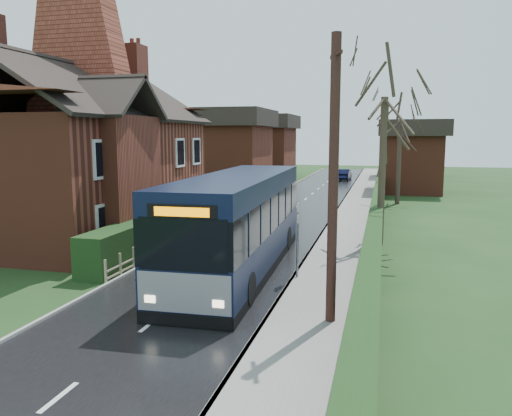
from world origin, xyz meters
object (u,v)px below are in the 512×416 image
(brick_house, at_px, (87,151))
(car_silver, at_px, (211,229))
(telegraph_pole, at_px, (333,183))
(bus_stop_sign, at_px, (298,228))
(car_green, at_px, (179,251))
(bus, at_px, (239,224))

(brick_house, height_order, car_silver, brick_house)
(car_silver, height_order, telegraph_pole, telegraph_pole)
(car_silver, bearing_deg, brick_house, 178.34)
(car_silver, relative_size, bus_stop_sign, 1.45)
(car_green, relative_size, bus_stop_sign, 1.58)
(car_green, bearing_deg, bus_stop_sign, -13.04)
(bus, bearing_deg, brick_house, 151.07)
(bus, bearing_deg, bus_stop_sign, -20.10)
(brick_house, bearing_deg, car_silver, -4.05)
(bus, height_order, car_silver, bus)
(brick_house, xyz_separation_m, telegraph_pole, (13.53, -9.59, -0.46))
(car_green, distance_m, bus_stop_sign, 4.99)
(telegraph_pole, bearing_deg, car_silver, 107.11)
(car_green, bearing_deg, bus, -1.38)
(car_silver, bearing_deg, bus, -55.86)
(brick_house, xyz_separation_m, car_green, (7.13, -5.02, -3.71))
(car_silver, distance_m, car_green, 4.54)
(brick_house, xyz_separation_m, bus, (9.54, -4.82, -2.55))
(brick_house, distance_m, car_green, 9.48)
(bus, relative_size, telegraph_pole, 1.58)
(bus, height_order, telegraph_pole, telegraph_pole)
(bus, xyz_separation_m, car_green, (-2.40, -0.20, -1.16))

